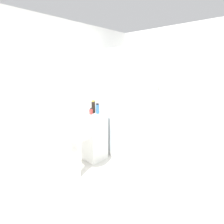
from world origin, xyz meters
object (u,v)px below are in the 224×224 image
soap_dispenser (91,112)px  shampoo_bottle_blue (98,109)px  sink (75,137)px  shampoo_bottle_tall_black (93,107)px

soap_dispenser → shampoo_bottle_blue: bearing=-22.7°
sink → soap_dispenser: bearing=24.7°
shampoo_bottle_tall_black → shampoo_bottle_blue: (0.01, -0.11, -0.02)m
soap_dispenser → shampoo_bottle_blue: 0.14m
sink → soap_dispenser: size_ratio=8.12×
soap_dispenser → shampoo_bottle_tall_black: size_ratio=0.52×
sink → shampoo_bottle_blue: (0.69, 0.21, 0.30)m
shampoo_bottle_blue → soap_dispenser: bearing=157.3°
sink → shampoo_bottle_tall_black: size_ratio=4.21×
sink → shampoo_bottle_tall_black: shampoo_bottle_tall_black is taller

